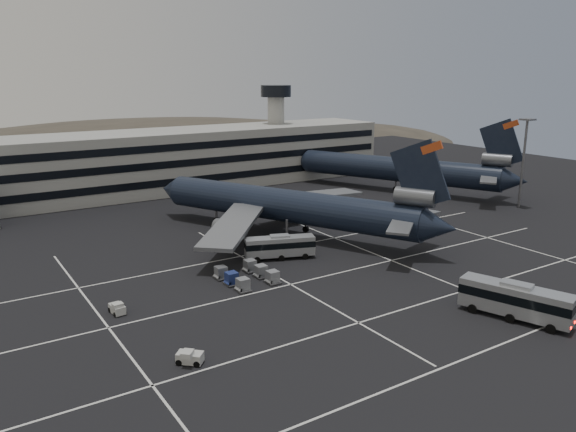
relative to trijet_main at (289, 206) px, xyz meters
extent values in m
plane|color=black|center=(-6.43, -23.54, -5.25)|extent=(260.00, 260.00, 0.00)
cube|color=silver|center=(-6.43, -45.54, -5.24)|extent=(90.00, 0.25, 0.01)
cube|color=silver|center=(-6.43, -33.54, -5.24)|extent=(90.00, 0.25, 0.01)
cube|color=silver|center=(-6.43, -19.54, -5.24)|extent=(90.00, 0.25, 0.01)
cube|color=silver|center=(-6.43, -5.54, -5.24)|extent=(90.00, 0.25, 0.01)
cube|color=silver|center=(-36.43, -17.54, -5.24)|extent=(0.25, 55.00, 0.01)
cube|color=silver|center=(-12.43, -17.54, -5.24)|extent=(0.25, 55.00, 0.01)
cube|color=silver|center=(5.57, -17.54, -5.24)|extent=(0.25, 55.00, 0.01)
cube|color=silver|center=(27.57, -17.54, -5.24)|extent=(0.25, 55.00, 0.01)
cube|color=gray|center=(-6.43, 48.46, 1.75)|extent=(120.00, 18.00, 14.00)
cube|color=black|center=(-6.43, 39.41, -1.75)|extent=(118.00, 0.20, 1.60)
cube|color=black|center=(-6.43, 39.41, 2.25)|extent=(118.00, 0.20, 1.60)
cube|color=black|center=(-6.43, 39.41, 5.95)|extent=(118.00, 0.20, 1.60)
cylinder|color=gray|center=(28.57, 50.46, 5.75)|extent=(4.40, 4.40, 22.00)
cylinder|color=black|center=(28.57, 50.46, 17.25)|extent=(8.00, 8.00, 3.00)
ellipsoid|color=#38332B|center=(23.57, 146.46, -18.75)|extent=(252.00, 180.00, 44.00)
ellipsoid|color=#38332B|center=(103.57, 146.46, -14.25)|extent=(168.00, 120.00, 24.00)
cylinder|color=slate|center=(51.57, -8.54, 3.75)|extent=(0.50, 0.50, 18.00)
cube|color=slate|center=(51.57, -8.54, 12.85)|extent=(2.40, 2.40, 0.35)
cylinder|color=black|center=(-0.22, 0.45, -0.05)|extent=(25.97, 45.64, 5.60)
cone|color=black|center=(-11.65, 24.03, -0.05)|extent=(7.00, 6.49, 5.60)
cone|color=black|center=(11.34, -23.39, -0.05)|extent=(6.72, 6.70, 5.04)
cube|color=black|center=(9.81, -20.24, 7.35)|extent=(4.58, 8.74, 10.97)
cube|color=#BD4319|center=(10.47, -21.59, 11.55)|extent=(1.90, 3.15, 2.24)
cylinder|color=#595B60|center=(9.59, -19.79, 4.05)|extent=(5.05, 6.58, 2.70)
cube|color=slate|center=(5.60, -21.18, 0.55)|extent=(7.89, 7.13, 0.87)
cube|color=slate|center=(13.16, -17.51, 0.55)|extent=(8.05, 4.90, 0.87)
cube|color=slate|center=(-12.34, -3.20, -0.85)|extent=(18.84, 20.00, 1.75)
cylinder|color=#595B60|center=(-10.95, 0.81, -2.55)|extent=(4.83, 6.13, 2.70)
cube|color=slate|center=(10.16, 7.70, -0.85)|extent=(22.32, 6.97, 1.75)
cylinder|color=#595B60|center=(6.15, 9.10, -2.55)|extent=(4.83, 6.13, 2.70)
cylinder|color=slate|center=(-6.92, 14.27, -3.05)|extent=(0.44, 0.44, 3.00)
cylinder|color=black|center=(-6.92, 14.27, -4.70)|extent=(0.93, 1.21, 1.10)
cylinder|color=slate|center=(-2.23, -2.74, -3.05)|extent=(0.44, 0.44, 3.00)
cylinder|color=black|center=(-2.23, -2.74, -4.70)|extent=(0.93, 1.21, 1.10)
cylinder|color=slate|center=(3.53, 0.05, -3.05)|extent=(0.44, 0.44, 3.00)
cylinder|color=black|center=(3.53, 0.05, -4.70)|extent=(0.93, 1.21, 1.10)
cylinder|color=black|center=(41.43, 17.51, -0.05)|extent=(24.98, 46.01, 5.60)
cone|color=black|center=(30.57, 41.36, -0.05)|extent=(6.96, 6.42, 5.60)
cone|color=black|center=(52.40, -6.61, -0.05)|extent=(6.66, 6.64, 5.04)
cube|color=black|center=(50.95, -3.42, 7.35)|extent=(4.38, 8.83, 10.97)
cube|color=#BD4319|center=(51.58, -4.79, 11.55)|extent=(1.84, 3.17, 2.24)
cylinder|color=#595B60|center=(50.75, -2.97, 4.05)|extent=(4.94, 6.58, 2.70)
cube|color=slate|center=(46.72, -4.25, 0.55)|extent=(7.94, 7.04, 0.87)
cube|color=slate|center=(54.36, -0.77, 0.55)|extent=(8.02, 4.75, 0.87)
cylinder|color=slate|center=(41.43, 17.51, -3.05)|extent=(0.44, 0.44, 3.00)
cylinder|color=black|center=(41.43, 17.51, -4.70)|extent=(0.91, 1.21, 1.10)
cube|color=#96999E|center=(3.16, -42.29, -2.96)|extent=(6.61, 12.50, 3.34)
cube|color=black|center=(3.16, -42.29, -2.56)|extent=(6.69, 12.58, 1.06)
cube|color=#96999E|center=(3.16, -42.29, -1.09)|extent=(2.77, 3.74, 0.39)
cylinder|color=black|center=(3.24, -46.80, -4.71)|extent=(0.68, 1.13, 1.07)
cylinder|color=black|center=(5.87, -45.89, -4.71)|extent=(0.68, 1.13, 1.07)
cylinder|color=black|center=(1.85, -42.74, -4.71)|extent=(0.68, 1.13, 1.07)
cylinder|color=black|center=(4.48, -41.83, -4.71)|extent=(0.68, 1.13, 1.07)
cylinder|color=black|center=(0.45, -38.68, -4.71)|extent=(0.68, 1.13, 1.07)
cylinder|color=black|center=(3.09, -37.78, -4.71)|extent=(0.68, 1.13, 1.07)
cube|color=#FF0C05|center=(4.32, -48.39, -4.25)|extent=(0.29, 0.17, 0.25)
cube|color=#FF0C05|center=(6.00, -47.81, -4.25)|extent=(0.29, 0.17, 0.25)
cube|color=#96999E|center=(-7.98, -9.72, -3.30)|extent=(10.64, 5.87, 2.86)
cube|color=black|center=(-7.98, -9.72, -2.96)|extent=(10.72, 5.94, 0.90)
cube|color=#96999E|center=(-7.98, -9.72, -1.70)|extent=(3.21, 2.42, 0.33)
cylinder|color=black|center=(-4.96, -12.11, -4.79)|extent=(0.96, 0.60, 0.91)
cylinder|color=black|center=(-4.13, -9.88, -4.79)|extent=(0.96, 0.60, 0.91)
cylinder|color=black|center=(-8.39, -10.84, -4.79)|extent=(0.96, 0.60, 0.91)
cylinder|color=black|center=(-7.56, -8.61, -4.79)|extent=(0.96, 0.60, 0.91)
cylinder|color=black|center=(-11.83, -9.56, -4.79)|extent=(0.96, 0.60, 0.91)
cylinder|color=black|center=(-11.00, -7.33, -4.79)|extent=(0.96, 0.60, 0.91)
cube|color=#B7B7B3|center=(-34.47, -16.27, -4.67)|extent=(1.46, 2.42, 0.95)
cube|color=#B7B7B3|center=(-34.43, -16.80, -4.04)|extent=(1.24, 1.05, 0.53)
cylinder|color=black|center=(-34.98, -17.16, -4.95)|extent=(0.28, 0.61, 0.59)
cylinder|color=black|center=(-33.82, -17.06, -4.95)|extent=(0.28, 0.61, 0.59)
cylinder|color=black|center=(-35.12, -15.48, -4.95)|extent=(0.28, 0.61, 0.59)
cylinder|color=black|center=(-33.97, -15.38, -4.95)|extent=(0.28, 0.61, 0.59)
cube|color=#B7B7B3|center=(-31.97, -31.66, -4.63)|extent=(2.73, 2.68, 1.01)
cube|color=#B7B7B3|center=(-31.56, -32.04, -3.96)|extent=(1.59, 1.60, 0.56)
cylinder|color=black|center=(-31.74, -32.73, -4.93)|extent=(0.63, 0.61, 0.63)
cylinder|color=black|center=(-30.89, -31.82, -4.93)|extent=(0.63, 0.61, 0.63)
cylinder|color=black|center=(-33.05, -31.49, -4.93)|extent=(0.63, 0.61, 0.63)
cylinder|color=black|center=(-32.20, -30.59, -4.93)|extent=(0.63, 0.61, 0.63)
cube|color=#2D2D30|center=(-18.84, -18.13, -5.10)|extent=(1.90, 2.16, 0.17)
cylinder|color=black|center=(-18.84, -18.13, -5.16)|extent=(0.09, 0.19, 0.19)
cube|color=gray|center=(-18.84, -18.13, -4.27)|extent=(1.54, 1.54, 1.49)
cube|color=#2D2D30|center=(-14.19, -17.84, -5.10)|extent=(1.90, 2.16, 0.17)
cylinder|color=black|center=(-14.19, -17.84, -5.16)|extent=(0.09, 0.19, 0.19)
cube|color=gray|center=(-14.19, -17.84, -4.27)|extent=(1.54, 1.54, 1.49)
cube|color=#2D2D30|center=(-19.02, -15.34, -5.10)|extent=(1.90, 2.16, 0.17)
cylinder|color=black|center=(-19.02, -15.34, -5.16)|extent=(0.09, 0.19, 0.19)
cube|color=navy|center=(-19.02, -15.34, -4.27)|extent=(1.54, 1.54, 1.49)
cube|color=#2D2D30|center=(-14.36, -15.04, -5.10)|extent=(1.90, 2.16, 0.17)
cylinder|color=black|center=(-14.36, -15.04, -5.16)|extent=(0.09, 0.19, 0.19)
cube|color=gray|center=(-14.36, -15.04, -4.27)|extent=(1.54, 1.54, 1.49)
cube|color=#2D2D30|center=(-19.20, -12.54, -5.10)|extent=(1.90, 2.16, 0.17)
cylinder|color=black|center=(-19.20, -12.54, -5.16)|extent=(0.09, 0.19, 0.19)
cube|color=gray|center=(-19.20, -12.54, -4.27)|extent=(1.54, 1.54, 1.49)
cube|color=#2D2D30|center=(-14.54, -12.25, -5.10)|extent=(1.90, 2.16, 0.17)
cylinder|color=black|center=(-14.54, -12.25, -5.16)|extent=(0.09, 0.19, 0.19)
cube|color=gray|center=(-14.54, -12.25, -4.27)|extent=(1.54, 1.54, 1.49)
camera|label=1|loc=(-50.61, -77.99, 22.11)|focal=35.00mm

